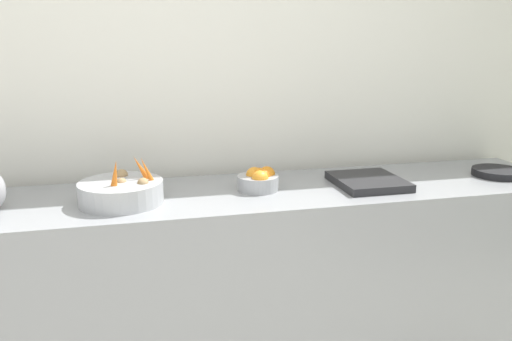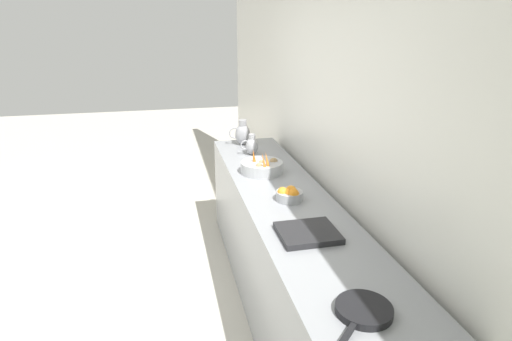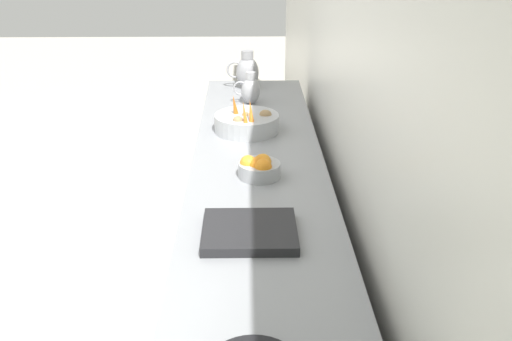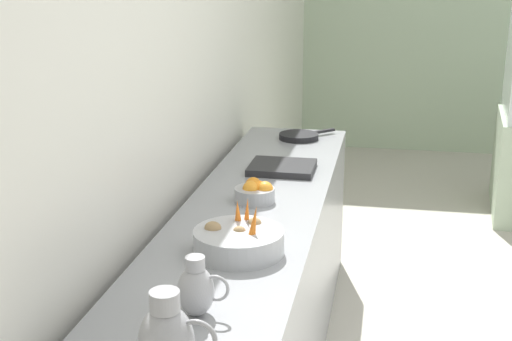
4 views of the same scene
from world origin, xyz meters
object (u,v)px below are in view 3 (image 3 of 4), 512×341
Objects in this scene: metal_pitcher_tall at (247,71)px; metal_pitcher_short at (250,90)px; vegetable_colander at (247,123)px; orange_bowl at (259,167)px.

metal_pitcher_tall is 1.29× the size of metal_pitcher_short.
metal_pitcher_tall reaches higher than vegetable_colander.
vegetable_colander is 0.86m from metal_pitcher_tall.
metal_pitcher_tall is at bearing -86.73° from metal_pitcher_short.
orange_bowl is (-0.05, 0.60, -0.00)m from vegetable_colander.
metal_pitcher_short reaches higher than orange_bowl.
orange_bowl is at bearing 91.50° from metal_pitcher_short.
metal_pitcher_tall reaches higher than metal_pitcher_short.
metal_pitcher_tall is at bearing -88.07° from orange_bowl.
orange_bowl is at bearing 91.93° from metal_pitcher_tall.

